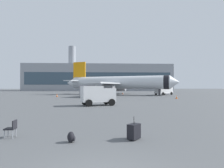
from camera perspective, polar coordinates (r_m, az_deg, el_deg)
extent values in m
cylinder|color=silver|center=(56.76, 1.95, 0.43)|extent=(28.97, 15.61, 3.80)
cone|color=silver|center=(53.70, 18.52, 0.54)|extent=(3.65, 4.27, 3.61)
cone|color=silver|center=(64.12, -12.22, 0.31)|extent=(4.31, 4.42, 3.42)
cylinder|color=black|center=(53.84, 16.18, 0.53)|extent=(2.85, 4.11, 3.88)
cube|color=silver|center=(64.66, 3.42, 0.02)|extent=(10.86, 16.57, 0.36)
cube|color=silver|center=(49.64, -2.16, 0.26)|extent=(10.86, 16.57, 0.36)
cylinder|color=gray|center=(62.28, 2.73, -1.14)|extent=(3.82, 3.31, 2.20)
cylinder|color=gray|center=(51.95, -1.08, -1.22)|extent=(3.82, 3.31, 2.20)
cube|color=orange|center=(62.65, -9.83, 3.63)|extent=(4.17, 2.11, 6.40)
cube|color=silver|center=(65.51, -8.78, 0.81)|extent=(4.80, 6.54, 0.24)
cube|color=silver|center=(60.04, -11.81, 0.96)|extent=(4.80, 6.54, 0.24)
cylinder|color=black|center=(54.06, 14.07, -2.45)|extent=(0.36, 0.36, 1.80)
cylinder|color=black|center=(59.70, 0.88, -2.31)|extent=(0.44, 0.44, 1.80)
cylinder|color=black|center=(55.22, -0.83, -2.44)|extent=(0.44, 0.44, 1.80)
cube|color=gray|center=(45.73, -4.71, -2.02)|extent=(2.51, 2.73, 2.04)
cube|color=#1E232D|center=(46.03, -3.90, -1.41)|extent=(0.98, 1.79, 0.84)
cube|color=gray|center=(44.74, -7.48, -1.81)|extent=(3.78, 3.39, 2.40)
cylinder|color=black|center=(46.85, -5.18, -3.29)|extent=(0.90, 0.61, 0.90)
cylinder|color=black|center=(44.78, -3.93, -3.41)|extent=(0.90, 0.61, 0.90)
cylinder|color=black|center=(45.53, -9.02, -3.36)|extent=(0.90, 0.61, 0.90)
cylinder|color=black|center=(43.39, -7.92, -3.49)|extent=(0.90, 0.61, 0.90)
cube|color=white|center=(60.25, 16.56, -1.56)|extent=(2.78, 2.93, 2.29)
cube|color=#1E232D|center=(60.83, 16.94, -1.04)|extent=(1.35, 1.79, 0.95)
cube|color=white|center=(57.79, 14.89, -1.40)|extent=(4.90, 4.49, 2.70)
cylinder|color=black|center=(60.94, 15.56, -2.68)|extent=(0.86, 0.71, 0.90)
cylinder|color=black|center=(59.53, 17.53, -2.72)|extent=(0.86, 0.71, 0.90)
cylinder|color=black|center=(57.56, 13.14, -2.80)|extent=(0.86, 0.71, 0.90)
cylinder|color=black|center=(56.07, 15.17, -2.85)|extent=(0.86, 0.71, 0.90)
cube|color=white|center=(25.66, -1.38, -3.31)|extent=(2.30, 2.45, 1.78)
cube|color=#1E232D|center=(25.91, 0.18, -2.35)|extent=(0.64, 1.73, 0.74)
cube|color=white|center=(25.00, -6.14, -3.01)|extent=(3.13, 2.73, 2.10)
cylinder|color=black|center=(26.78, -1.69, -5.21)|extent=(0.92, 0.49, 0.90)
cylinder|color=black|center=(24.81, -0.07, -5.56)|extent=(0.92, 0.49, 0.90)
cylinder|color=black|center=(25.92, -8.16, -5.35)|extent=(0.92, 0.49, 0.90)
cylinder|color=black|center=(23.89, -7.02, -5.74)|extent=(0.92, 0.49, 0.90)
cube|color=#F2590C|center=(55.75, -8.77, -3.32)|extent=(0.44, 0.44, 0.04)
cone|color=#F2590C|center=(55.74, -8.77, -2.96)|extent=(0.36, 0.36, 0.66)
cylinder|color=white|center=(55.74, -8.77, -2.93)|extent=(0.23, 0.23, 0.10)
cube|color=#F2590C|center=(41.45, 18.94, -4.18)|extent=(0.44, 0.44, 0.04)
cone|color=#F2590C|center=(41.43, 18.93, -3.70)|extent=(0.36, 0.36, 0.66)
cylinder|color=white|center=(41.43, 18.93, -3.65)|extent=(0.23, 0.23, 0.10)
cube|color=#F2590C|center=(62.73, 3.25, -3.04)|extent=(0.44, 0.44, 0.04)
cone|color=#F2590C|center=(62.72, 3.25, -2.76)|extent=(0.36, 0.36, 0.58)
cylinder|color=white|center=(62.72, 3.25, -2.73)|extent=(0.23, 0.23, 0.10)
cube|color=#F2590C|center=(48.12, -16.30, -3.71)|extent=(0.44, 0.44, 0.04)
cone|color=#F2590C|center=(48.11, -16.30, -3.27)|extent=(0.36, 0.36, 0.69)
cylinder|color=white|center=(48.11, -16.30, -3.23)|extent=(0.23, 0.23, 0.10)
cube|color=black|center=(9.35, 6.64, -14.00)|extent=(0.72, 0.74, 0.70)
cylinder|color=black|center=(9.24, 6.64, -10.80)|extent=(0.02, 0.02, 0.36)
cylinder|color=black|center=(9.62, 7.39, -15.77)|extent=(0.08, 0.08, 0.08)
cylinder|color=black|center=(9.25, 5.87, -16.38)|extent=(0.08, 0.08, 0.08)
ellipsoid|color=black|center=(9.08, -12.32, -15.37)|extent=(0.32, 0.40, 0.48)
ellipsoid|color=black|center=(9.08, -11.41, -15.84)|extent=(0.12, 0.28, 0.24)
cube|color=black|center=(10.85, -28.38, -11.79)|extent=(0.49, 0.49, 0.06)
cube|color=black|center=(10.72, -27.33, -10.73)|extent=(0.06, 0.48, 0.40)
cylinder|color=#999EA5|center=(10.80, -29.77, -13.02)|extent=(0.04, 0.04, 0.44)
cylinder|color=#999EA5|center=(11.14, -28.90, -12.64)|extent=(0.04, 0.04, 0.44)
cylinder|color=#999EA5|center=(10.64, -27.85, -13.22)|extent=(0.04, 0.04, 0.44)
cylinder|color=#999EA5|center=(10.99, -27.03, -12.82)|extent=(0.04, 0.04, 0.44)
cube|color=gray|center=(119.45, -3.97, 1.82)|extent=(87.55, 23.18, 15.75)
cube|color=#334756|center=(107.79, -4.10, 1.68)|extent=(83.17, 0.10, 7.09)
cylinder|color=gray|center=(122.36, -11.97, 8.31)|extent=(4.40, 4.40, 12.00)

